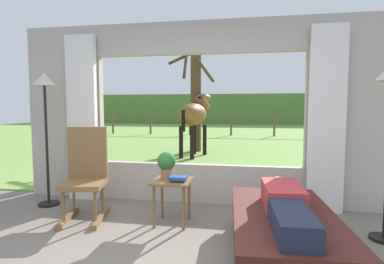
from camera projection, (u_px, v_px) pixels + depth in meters
name	position (u px, v px, depth m)	size (l,w,h in m)	color
back_wall_with_window	(198.00, 115.00, 4.32)	(5.20, 0.12, 2.55)	#ADA599
curtain_panel_left	(82.00, 118.00, 4.47)	(0.44, 0.10, 2.40)	silver
curtain_panel_right	(327.00, 120.00, 3.89)	(0.44, 0.10, 2.40)	silver
outdoor_pasture_lawn	(232.00, 135.00, 15.12)	(36.00, 21.68, 0.02)	#759E47
distant_hill_ridge	(237.00, 109.00, 24.68)	(36.00, 2.00, 2.40)	#577D39
recliner_sofa	(284.00, 235.00, 2.75)	(0.98, 1.74, 0.42)	black
reclining_person	(285.00, 204.00, 2.67)	(0.37, 1.44, 0.22)	#B23338
rocking_chair	(86.00, 174.00, 3.76)	(0.60, 0.77, 1.12)	brown
side_table	(172.00, 188.00, 3.56)	(0.44, 0.44, 0.52)	brown
potted_plant	(167.00, 163.00, 3.61)	(0.22, 0.22, 0.32)	#9E6042
book_stack	(178.00, 179.00, 3.48)	(0.20, 0.15, 0.06)	black
floor_lamp_left	(45.00, 99.00, 4.16)	(0.32, 0.32, 1.84)	black
horse	(195.00, 115.00, 8.33)	(0.86, 1.82, 1.73)	brown
pasture_tree	(196.00, 97.00, 9.24)	(1.43, 1.43, 3.34)	#4C3823
pasture_fence_line	(231.00, 120.00, 14.51)	(16.10, 0.10, 1.10)	brown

